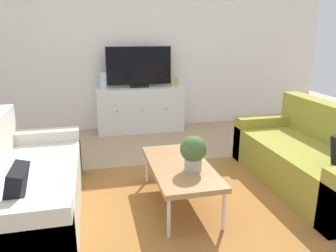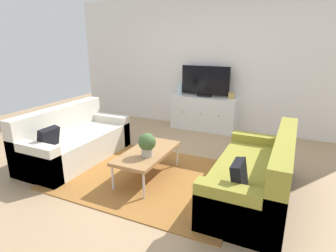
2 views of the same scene
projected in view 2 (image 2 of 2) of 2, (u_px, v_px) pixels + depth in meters
The scene contains 11 objects.
ground_plane at pixel (155, 173), 4.05m from camera, with size 10.00×10.00×0.00m, color tan.
wall_back at pixel (211, 64), 5.85m from camera, with size 6.40×0.12×2.70m, color white.
area_rug at pixel (150, 177), 3.92m from camera, with size 2.50×1.90×0.01m, color #9E662D.
couch_left_side at pixel (72, 142), 4.46m from camera, with size 0.84×1.79×0.83m.
couch_right_side at pixel (259, 179), 3.29m from camera, with size 0.84×1.79×0.83m.
coffee_table at pixel (148, 153), 3.81m from camera, with size 0.53×1.09×0.39m.
potted_plant at pixel (147, 144), 3.60m from camera, with size 0.23×0.23×0.31m.
tv_console at pixel (204, 113), 5.92m from camera, with size 1.36×0.47×0.71m.
flat_screen_tv at pixel (205, 81), 5.74m from camera, with size 1.01×0.16×0.63m.
glass_vase at pixel (180, 89), 6.00m from camera, with size 0.11×0.11×0.25m, color silver.
mantel_clock at pixel (231, 96), 5.57m from camera, with size 0.11×0.07×0.13m, color tan.
Camera 2 is at (1.73, -3.24, 1.85)m, focal length 29.95 mm.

